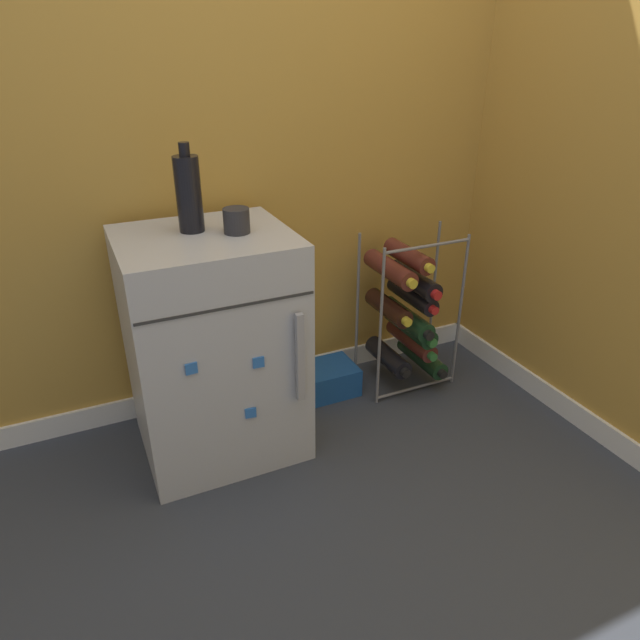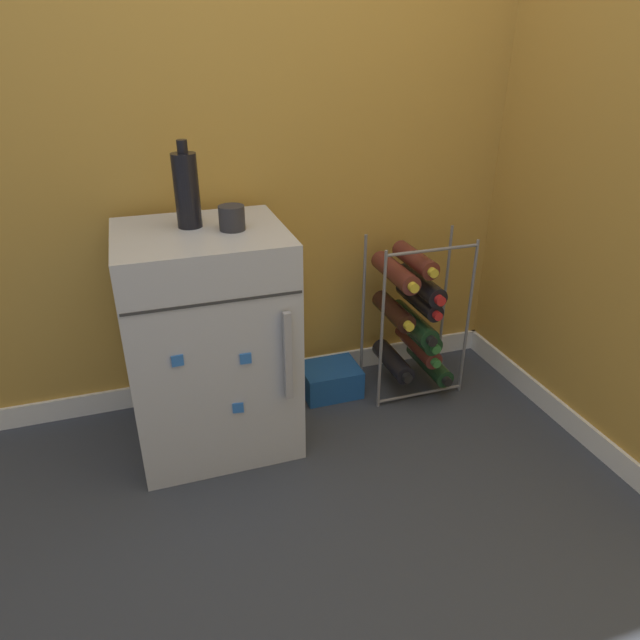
% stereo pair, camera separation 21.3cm
% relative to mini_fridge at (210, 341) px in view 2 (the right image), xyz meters
% --- Properties ---
extents(ground_plane, '(14.00, 14.00, 0.00)m').
position_rel_mini_fridge_xyz_m(ground_plane, '(0.44, -0.24, -0.40)').
color(ground_plane, '#333842').
extents(wall_back, '(6.69, 0.07, 2.50)m').
position_rel_mini_fridge_xyz_m(wall_back, '(0.44, 0.32, 0.84)').
color(wall_back, '#BC8C38').
rests_on(wall_back, ground_plane).
extents(mini_fridge, '(0.55, 0.51, 0.80)m').
position_rel_mini_fridge_xyz_m(mini_fridge, '(0.00, 0.00, 0.00)').
color(mini_fridge, '#B7BABF').
rests_on(mini_fridge, ground_plane).
extents(wine_rack, '(0.39, 0.33, 0.67)m').
position_rel_mini_fridge_xyz_m(wine_rack, '(0.82, 0.06, -0.06)').
color(wine_rack, slate).
rests_on(wine_rack, ground_plane).
extents(soda_box, '(0.24, 0.19, 0.12)m').
position_rel_mini_fridge_xyz_m(soda_box, '(0.49, 0.13, -0.34)').
color(soda_box, '#194C9E').
rests_on(soda_box, ground_plane).
extents(fridge_top_cup, '(0.08, 0.08, 0.08)m').
position_rel_mini_fridge_xyz_m(fridge_top_cup, '(0.10, -0.02, 0.44)').
color(fridge_top_cup, '#28282D').
rests_on(fridge_top_cup, mini_fridge).
extents(fridge_top_bottle, '(0.08, 0.08, 0.27)m').
position_rel_mini_fridge_xyz_m(fridge_top_bottle, '(-0.02, 0.05, 0.52)').
color(fridge_top_bottle, black).
rests_on(fridge_top_bottle, mini_fridge).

